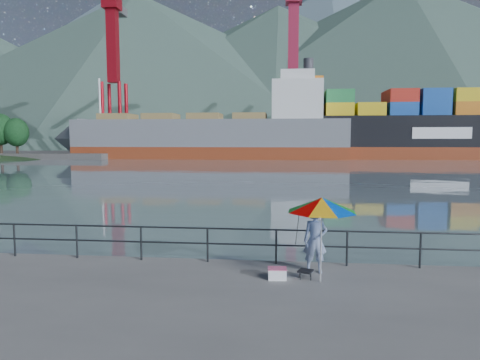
% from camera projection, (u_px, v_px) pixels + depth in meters
% --- Properties ---
extents(ground, '(24.00, 11.00, 0.50)m').
position_uv_depth(ground, '(100.00, 359.00, 7.51)').
color(ground, slate).
rests_on(ground, ground).
extents(harbor_water, '(500.00, 280.00, 0.00)m').
position_uv_depth(harbor_water, '(274.00, 149.00, 139.66)').
color(harbor_water, slate).
rests_on(harbor_water, ground).
extents(far_dock, '(200.00, 40.00, 0.40)m').
position_uv_depth(far_dock, '(312.00, 153.00, 102.01)').
color(far_dock, '#514F4C').
rests_on(far_dock, ground).
extents(guardrail, '(22.00, 0.06, 1.03)m').
position_uv_depth(guardrail, '(174.00, 244.00, 12.58)').
color(guardrail, '#2D3033').
rests_on(guardrail, ground).
extents(mountains, '(600.00, 332.80, 80.00)m').
position_uv_depth(mountains, '(358.00, 73.00, 209.22)').
color(mountains, '#385147').
rests_on(mountains, ground).
extents(port_cranes, '(116.00, 28.00, 38.40)m').
position_uv_depth(port_cranes, '(418.00, 79.00, 89.41)').
color(port_cranes, red).
rests_on(port_cranes, ground).
extents(container_stacks, '(58.00, 5.40, 7.80)m').
position_uv_depth(container_stacks, '(426.00, 142.00, 99.54)').
color(container_stacks, red).
rests_on(container_stacks, ground).
extents(fisherman, '(0.64, 0.43, 1.75)m').
position_uv_depth(fisherman, '(315.00, 240.00, 11.49)').
color(fisherman, navy).
rests_on(fisherman, ground).
extents(beach_umbrella, '(2.34, 2.34, 2.15)m').
position_uv_depth(beach_umbrella, '(322.00, 205.00, 10.60)').
color(beach_umbrella, white).
rests_on(beach_umbrella, ground).
extents(folding_stool, '(0.44, 0.44, 0.22)m').
position_uv_depth(folding_stool, '(305.00, 274.00, 11.03)').
color(folding_stool, black).
rests_on(folding_stool, ground).
extents(cooler_bag, '(0.48, 0.33, 0.27)m').
position_uv_depth(cooler_bag, '(277.00, 274.00, 10.99)').
color(cooler_bag, white).
rests_on(cooler_bag, ground).
extents(fishing_rod, '(0.04, 1.87, 1.32)m').
position_uv_depth(fishing_rod, '(297.00, 260.00, 12.69)').
color(fishing_rod, black).
rests_on(fishing_rod, ground).
extents(bulk_carrier, '(50.91, 8.81, 14.50)m').
position_uv_depth(bulk_carrier, '(220.00, 135.00, 80.51)').
color(bulk_carrier, maroon).
rests_on(bulk_carrier, ground).
extents(container_ship, '(57.41, 9.57, 18.10)m').
position_uv_depth(container_ship, '(442.00, 126.00, 79.01)').
color(container_ship, maroon).
rests_on(container_ship, ground).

